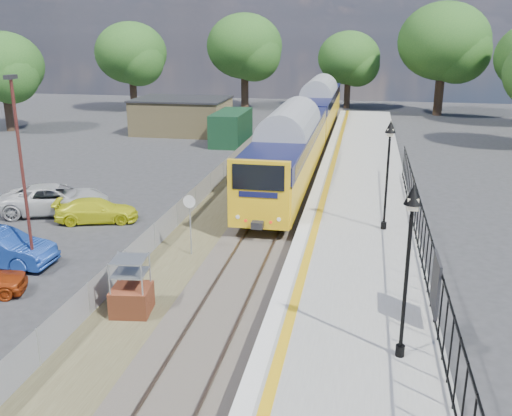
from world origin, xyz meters
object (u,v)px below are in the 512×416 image
(victorian_lamp_south, at_px, (410,232))
(car_white, at_px, (55,199))
(carpark_lamp, at_px, (22,165))
(victorian_lamp_north, at_px, (389,150))
(train, at_px, (308,121))
(speed_sign, at_px, (190,215))
(car_yellow, at_px, (97,210))
(brick_plinth, at_px, (131,287))

(victorian_lamp_south, distance_m, car_white, 20.68)
(carpark_lamp, bearing_deg, victorian_lamp_north, 20.93)
(train, height_order, speed_sign, train)
(carpark_lamp, relative_size, car_yellow, 1.90)
(speed_sign, bearing_deg, victorian_lamp_north, 23.01)
(brick_plinth, relative_size, carpark_lamp, 0.27)
(train, bearing_deg, brick_plinth, -96.05)
(carpark_lamp, bearing_deg, brick_plinth, -26.20)
(train, xyz_separation_m, speed_sign, (-2.50, -22.23, -0.58))
(car_white, bearing_deg, brick_plinth, -158.23)
(victorian_lamp_north, bearing_deg, car_white, 173.20)
(brick_plinth, distance_m, carpark_lamp, 6.52)
(speed_sign, distance_m, carpark_lamp, 6.59)
(train, relative_size, brick_plinth, 20.49)
(victorian_lamp_north, bearing_deg, brick_plinth, -137.36)
(carpark_lamp, bearing_deg, car_yellow, 93.26)
(train, bearing_deg, victorian_lamp_south, -79.58)
(carpark_lamp, height_order, car_yellow, carpark_lamp)
(victorian_lamp_south, relative_size, car_yellow, 1.17)
(train, xyz_separation_m, car_yellow, (-8.31, -18.84, -1.77))
(victorian_lamp_north, xyz_separation_m, train, (-5.30, 19.89, -1.96))
(victorian_lamp_north, xyz_separation_m, brick_plinth, (-8.21, -7.56, -3.34))
(carpark_lamp, bearing_deg, train, 72.31)
(car_yellow, distance_m, car_white, 2.84)
(brick_plinth, bearing_deg, car_white, 130.41)
(speed_sign, bearing_deg, victorian_lamp_south, -37.41)
(victorian_lamp_south, height_order, victorian_lamp_north, same)
(speed_sign, distance_m, car_white, 9.57)
(brick_plinth, xyz_separation_m, carpark_lamp, (-5.05, 2.49, 3.28))
(speed_sign, distance_m, car_yellow, 6.83)
(train, xyz_separation_m, car_white, (-11.00, -17.95, -1.60))
(brick_plinth, bearing_deg, carpark_lamp, 153.80)
(victorian_lamp_south, xyz_separation_m, carpark_lamp, (-13.46, 4.93, -0.07))
(train, relative_size, speed_sign, 15.57)
(victorian_lamp_north, height_order, brick_plinth, victorian_lamp_north)
(victorian_lamp_north, height_order, car_white, victorian_lamp_north)
(victorian_lamp_north, distance_m, brick_plinth, 11.65)
(speed_sign, relative_size, carpark_lamp, 0.35)
(victorian_lamp_north, bearing_deg, carpark_lamp, -159.07)
(victorian_lamp_north, height_order, train, victorian_lamp_north)
(carpark_lamp, height_order, car_white, carpark_lamp)
(car_yellow, bearing_deg, speed_sign, -136.67)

